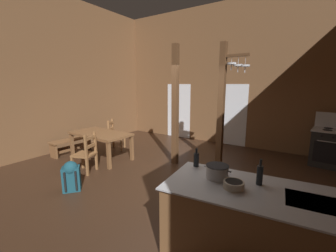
% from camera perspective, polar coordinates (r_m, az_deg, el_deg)
% --- Properties ---
extents(ground_plane, '(8.62, 8.20, 0.10)m').
position_cam_1_polar(ground_plane, '(4.75, -1.63, -15.19)').
color(ground_plane, '#382316').
extents(wall_back, '(8.62, 0.14, 4.65)m').
position_cam_1_polar(wall_back, '(7.67, 14.92, 12.72)').
color(wall_back, brown).
rests_on(wall_back, ground_plane).
extents(wall_left, '(0.14, 8.20, 4.65)m').
position_cam_1_polar(wall_left, '(7.31, -28.97, 11.85)').
color(wall_left, brown).
rests_on(wall_left, ground_plane).
extents(glazed_door_back_left, '(1.00, 0.01, 2.05)m').
position_cam_1_polar(glazed_door_back_left, '(8.39, 2.81, 3.99)').
color(glazed_door_back_left, white).
rests_on(glazed_door_back_left, ground_plane).
extents(glazed_panel_back_right, '(0.84, 0.01, 2.05)m').
position_cam_1_polar(glazed_panel_back_right, '(7.55, 17.07, 2.74)').
color(glazed_panel_back_right, white).
rests_on(glazed_panel_back_right, ground_plane).
extents(kitchen_island, '(2.24, 1.17, 0.89)m').
position_cam_1_polar(kitchen_island, '(2.89, 23.13, -23.54)').
color(kitchen_island, brown).
rests_on(kitchen_island, ground_plane).
extents(support_post_with_pot_rack, '(0.68, 0.23, 3.00)m').
position_cam_1_polar(support_post_with_pot_rack, '(5.32, 14.33, 6.20)').
color(support_post_with_pot_rack, brown).
rests_on(support_post_with_pot_rack, ground_plane).
extents(support_post_center, '(0.14, 0.14, 3.00)m').
position_cam_1_polar(support_post_center, '(5.43, 1.92, 5.23)').
color(support_post_center, brown).
rests_on(support_post_center, ground_plane).
extents(dining_table, '(1.73, 0.96, 0.74)m').
position_cam_1_polar(dining_table, '(6.21, -17.42, -2.48)').
color(dining_table, brown).
rests_on(dining_table, ground_plane).
extents(ladderback_chair_near_window, '(0.60, 0.60, 0.95)m').
position_cam_1_polar(ladderback_chair_near_window, '(7.06, -13.78, -2.37)').
color(ladderback_chair_near_window, olive).
rests_on(ladderback_chair_near_window, ground_plane).
extents(ladderback_chair_by_post, '(0.56, 0.56, 0.95)m').
position_cam_1_polar(ladderback_chair_by_post, '(5.41, -20.86, -6.87)').
color(ladderback_chair_by_post, olive).
rests_on(ladderback_chair_by_post, ground_plane).
extents(bench_along_left_wall, '(0.39, 1.21, 0.44)m').
position_cam_1_polar(bench_along_left_wall, '(7.09, -24.23, -4.26)').
color(bench_along_left_wall, brown).
rests_on(bench_along_left_wall, ground_plane).
extents(backpack, '(0.39, 0.39, 0.60)m').
position_cam_1_polar(backpack, '(4.67, -24.26, -11.79)').
color(backpack, '#194756').
rests_on(backpack, ground_plane).
extents(stockpot_on_counter, '(0.35, 0.28, 0.17)m').
position_cam_1_polar(stockpot_on_counter, '(2.80, 12.90, -11.67)').
color(stockpot_on_counter, '#B7BABF').
rests_on(stockpot_on_counter, kitchen_island).
extents(mixing_bowl_on_counter, '(0.23, 0.23, 0.08)m').
position_cam_1_polar(mixing_bowl_on_counter, '(2.61, 17.01, -14.63)').
color(mixing_bowl_on_counter, '#B2A893').
rests_on(mixing_bowl_on_counter, kitchen_island).
extents(bottle_tall_on_counter, '(0.07, 0.07, 0.31)m').
position_cam_1_polar(bottle_tall_on_counter, '(2.76, 23.12, -11.74)').
color(bottle_tall_on_counter, '#1E2328').
rests_on(bottle_tall_on_counter, kitchen_island).
extents(bottle_short_on_counter, '(0.08, 0.08, 0.27)m').
position_cam_1_polar(bottle_short_on_counter, '(3.11, 7.49, -8.71)').
color(bottle_short_on_counter, '#1E2328').
rests_on(bottle_short_on_counter, kitchen_island).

